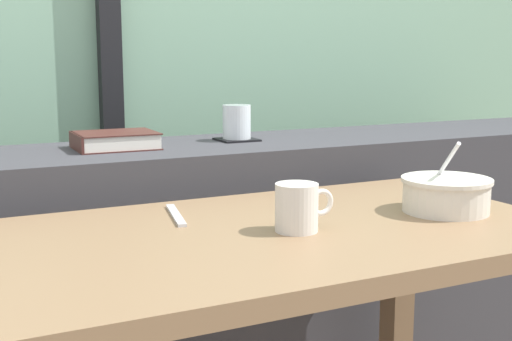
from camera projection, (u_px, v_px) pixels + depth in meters
name	position (u px, v px, depth m)	size (l,w,h in m)	color
dark_console_ledge	(201.00, 294.00, 1.80)	(2.80, 0.40, 0.80)	#38383D
breakfast_table	(280.00, 297.00, 1.23)	(1.04, 0.60, 0.72)	brown
coaster_square	(237.00, 140.00, 1.80)	(0.10, 0.10, 0.01)	black
juice_glass	(237.00, 124.00, 1.80)	(0.08, 0.08, 0.09)	white
closed_book	(115.00, 140.00, 1.65)	(0.20, 0.16, 0.04)	#47231E
soup_bowl	(446.00, 195.00, 1.33)	(0.18, 0.18, 0.14)	silver
fork_utensil	(176.00, 215.00, 1.29)	(0.02, 0.17, 0.01)	silver
ceramic_mug	(298.00, 207.00, 1.18)	(0.11, 0.08, 0.08)	silver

